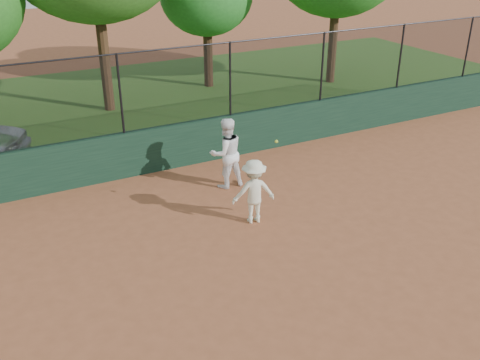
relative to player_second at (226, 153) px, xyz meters
name	(u,v)px	position (x,y,z in m)	size (l,w,h in m)	color
ground	(258,298)	(-1.52, -4.30, -0.89)	(80.00, 80.00, 0.00)	#9D5432
back_wall	(145,151)	(-1.52, 1.70, -0.29)	(26.00, 0.20, 1.20)	#183524
grass_strip	(92,110)	(-1.52, 7.70, -0.88)	(36.00, 12.00, 0.01)	#2D541A
player_second	(226,153)	(0.00, 0.00, 0.00)	(0.86, 0.67, 1.77)	white
player_main	(254,191)	(-0.27, -1.87, -0.16)	(1.04, 0.75, 1.98)	beige
fence_assembly	(139,90)	(-1.55, 1.70, 1.35)	(26.00, 0.06, 2.00)	black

